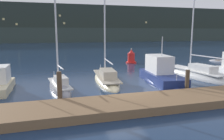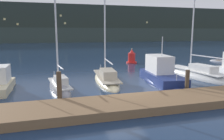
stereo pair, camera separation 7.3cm
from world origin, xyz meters
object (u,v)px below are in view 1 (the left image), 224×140
sailboat_berth_3 (60,88)px  channel_buoy (131,58)px  rowboat_adrift (219,62)px  sailboat_berth_6 (195,76)px  sailboat_berth_4 (106,80)px  motorboat_berth_2 (1,87)px  motorboat_berth_5 (161,78)px

sailboat_berth_3 → channel_buoy: bearing=49.4°
channel_buoy → rowboat_adrift: 12.61m
sailboat_berth_6 → sailboat_berth_4: bearing=177.8°
sailboat_berth_3 → sailboat_berth_4: bearing=22.1°
sailboat_berth_4 → channel_buoy: bearing=58.8°
motorboat_berth_2 → channel_buoy: size_ratio=2.33×
sailboat_berth_3 → sailboat_berth_4: sailboat_berth_4 is taller
channel_buoy → motorboat_berth_2: bearing=-142.3°
motorboat_berth_2 → motorboat_berth_5: 12.13m
sailboat_berth_6 → rowboat_adrift: size_ratio=3.63×
motorboat_berth_2 → sailboat_berth_3: sailboat_berth_3 is taller
sailboat_berth_3 → motorboat_berth_5: 8.12m
channel_buoy → sailboat_berth_6: bearing=-77.3°
sailboat_berth_6 → rowboat_adrift: sailboat_berth_6 is taller
sailboat_berth_6 → channel_buoy: bearing=102.7°
sailboat_berth_3 → channel_buoy: sailboat_berth_3 is taller
motorboat_berth_5 → channel_buoy: (1.82, 11.55, 0.35)m
motorboat_berth_2 → sailboat_berth_6: size_ratio=0.39×
motorboat_berth_2 → motorboat_berth_5: (12.10, -0.78, 0.12)m
motorboat_berth_5 → sailboat_berth_6: size_ratio=0.53×
sailboat_berth_4 → sailboat_berth_6: bearing=-2.2°
sailboat_berth_3 → motorboat_berth_5: size_ratio=1.33×
motorboat_berth_2 → rowboat_adrift: 27.72m
sailboat_berth_3 → rowboat_adrift: bearing=23.0°
motorboat_berth_5 → sailboat_berth_6: bearing=16.1°
sailboat_berth_4 → rowboat_adrift: sailboat_berth_4 is taller
sailboat_berth_4 → motorboat_berth_2: bearing=-174.6°
rowboat_adrift → motorboat_berth_5: bearing=-146.5°
sailboat_berth_4 → motorboat_berth_5: size_ratio=1.59×
motorboat_berth_5 → motorboat_berth_2: bearing=176.3°
sailboat_berth_4 → motorboat_berth_5: sailboat_berth_4 is taller
motorboat_berth_2 → sailboat_berth_6: bearing=1.5°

